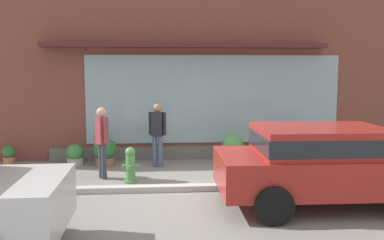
% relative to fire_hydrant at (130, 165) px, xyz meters
% --- Properties ---
extents(ground_plane, '(60.00, 60.00, 0.00)m').
position_rel_fire_hydrant_xyz_m(ground_plane, '(1.37, -0.54, -0.39)').
color(ground_plane, gray).
extents(curb_strip, '(14.00, 0.24, 0.12)m').
position_rel_fire_hydrant_xyz_m(curb_strip, '(1.37, -0.74, -0.33)').
color(curb_strip, '#B2B2AD').
rests_on(curb_strip, ground_plane).
extents(storefront, '(14.00, 0.81, 4.79)m').
position_rel_fire_hydrant_xyz_m(storefront, '(1.39, 2.64, 1.96)').
color(storefront, brown).
rests_on(storefront, ground_plane).
extents(fire_hydrant, '(0.39, 0.35, 0.79)m').
position_rel_fire_hydrant_xyz_m(fire_hydrant, '(0.00, 0.00, 0.00)').
color(fire_hydrant, '#4C8C47').
rests_on(fire_hydrant, ground_plane).
extents(pedestrian_with_handbag, '(0.39, 0.57, 1.63)m').
position_rel_fire_hydrant_xyz_m(pedestrian_with_handbag, '(-0.67, 0.45, 0.55)').
color(pedestrian_with_handbag, '#333847').
rests_on(pedestrian_with_handbag, ground_plane).
extents(pedestrian_passerby, '(0.44, 0.28, 1.63)m').
position_rel_fire_hydrant_xyz_m(pedestrian_passerby, '(0.60, 1.51, 0.56)').
color(pedestrian_passerby, '#475675').
rests_on(pedestrian_passerby, ground_plane).
extents(parked_car_red, '(4.11, 2.09, 1.46)m').
position_rel_fire_hydrant_xyz_m(parked_car_red, '(3.65, -1.93, 0.45)').
color(parked_car_red, maroon).
rests_on(parked_car_red, ground_plane).
extents(potted_plant_corner_tall, '(0.57, 0.57, 0.80)m').
position_rel_fire_hydrant_xyz_m(potted_plant_corner_tall, '(2.56, 1.73, 0.05)').
color(potted_plant_corner_tall, '#33473D').
rests_on(potted_plant_corner_tall, ground_plane).
extents(potted_plant_window_right, '(0.33, 0.33, 0.52)m').
position_rel_fire_hydrant_xyz_m(potted_plant_window_right, '(-3.26, 2.03, -0.12)').
color(potted_plant_window_right, '#9E6042').
rests_on(potted_plant_window_right, ground_plane).
extents(potted_plant_near_hydrant, '(0.36, 0.36, 0.61)m').
position_rel_fire_hydrant_xyz_m(potted_plant_near_hydrant, '(5.74, 1.97, -0.08)').
color(potted_plant_near_hydrant, '#33473D').
rests_on(potted_plant_near_hydrant, ground_plane).
extents(potted_plant_window_center, '(0.60, 0.60, 0.72)m').
position_rel_fire_hydrant_xyz_m(potted_plant_window_center, '(-0.76, 1.77, -0.02)').
color(potted_plant_window_center, '#9E6042').
rests_on(potted_plant_window_center, ground_plane).
extents(potted_plant_low_front, '(0.42, 0.42, 0.55)m').
position_rel_fire_hydrant_xyz_m(potted_plant_low_front, '(-1.55, 1.90, -0.12)').
color(potted_plant_low_front, '#B7B2A3').
rests_on(potted_plant_low_front, ground_plane).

